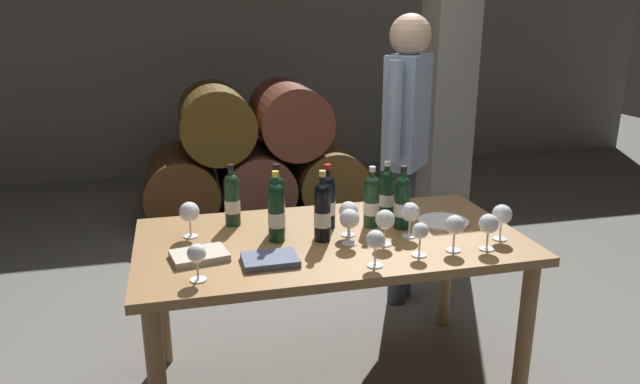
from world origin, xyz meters
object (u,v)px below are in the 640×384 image
at_px(wine_glass_10, 376,241).
at_px(leather_ledger, 199,256).
at_px(wine_bottle_7, 386,193).
at_px(wine_glass_9, 455,226).
at_px(wine_bottle_4, 372,201).
at_px(wine_bottle_6, 276,211).
at_px(serving_plate, 443,222).
at_px(wine_glass_3, 410,213).
at_px(dining_table, 331,256).
at_px(wine_glass_2, 349,212).
at_px(wine_glass_7, 189,213).
at_px(wine_bottle_3, 277,204).
at_px(wine_glass_4, 502,215).
at_px(wine_glass_0, 349,220).
at_px(wine_glass_6, 489,225).
at_px(wine_glass_8, 385,220).
at_px(wine_bottle_5, 322,211).
at_px(wine_glass_5, 197,255).
at_px(wine_glass_1, 420,232).
at_px(wine_bottle_1, 232,199).
at_px(sommelier_presenting, 406,135).
at_px(wine_bottle_2, 328,200).
at_px(wine_bottle_0, 402,202).

relative_size(wine_glass_10, leather_ledger, 0.68).
height_order(wine_bottle_7, wine_glass_9, wine_bottle_7).
relative_size(wine_bottle_4, wine_bottle_6, 0.91).
bearing_deg(serving_plate, wine_glass_3, -151.29).
distance_m(dining_table, serving_plate, 0.57).
bearing_deg(serving_plate, wine_glass_2, -174.50).
bearing_deg(wine_glass_7, leather_ledger, -84.42).
distance_m(wine_bottle_3, wine_bottle_7, 0.56).
distance_m(wine_glass_4, wine_glass_10, 0.64).
xyz_separation_m(wine_glass_0, wine_glass_6, (0.55, -0.20, -0.00)).
relative_size(wine_glass_2, wine_glass_8, 1.01).
height_order(wine_glass_10, serving_plate, wine_glass_10).
relative_size(dining_table, serving_plate, 7.08).
distance_m(wine_bottle_5, leather_ledger, 0.55).
bearing_deg(wine_glass_5, wine_bottle_6, 42.39).
xyz_separation_m(wine_glass_9, wine_glass_10, (-0.37, -0.07, -0.00)).
bearing_deg(wine_glass_6, wine_glass_2, 150.66).
bearing_deg(wine_glass_1, wine_glass_9, 4.79).
distance_m(dining_table, wine_bottle_4, 0.32).
bearing_deg(wine_bottle_6, wine_glass_5, -137.61).
relative_size(wine_bottle_1, leather_ledger, 1.33).
relative_size(wine_glass_4, wine_glass_9, 1.02).
relative_size(wine_bottle_7, sommelier_presenting, 0.16).
bearing_deg(wine_bottle_4, wine_bottle_1, 164.25).
bearing_deg(wine_bottle_2, wine_bottle_5, -112.21).
bearing_deg(wine_glass_0, sommelier_presenting, 55.20).
relative_size(wine_bottle_1, wine_glass_2, 1.84).
relative_size(wine_glass_3, wine_glass_6, 1.01).
distance_m(wine_bottle_7, wine_glass_10, 0.59).
bearing_deg(leather_ledger, wine_bottle_1, 54.08).
bearing_deg(wine_glass_4, wine_bottle_5, 166.95).
bearing_deg(wine_bottle_3, wine_glass_6, -26.70).
bearing_deg(wine_bottle_6, wine_bottle_0, 1.69).
distance_m(wine_bottle_2, wine_glass_8, 0.33).
bearing_deg(wine_bottle_7, wine_bottle_2, -166.92).
bearing_deg(dining_table, wine_bottle_1, 146.99).
bearing_deg(wine_bottle_0, wine_glass_7, 172.82).
xyz_separation_m(wine_bottle_4, wine_glass_3, (0.12, -0.17, -0.01)).
bearing_deg(wine_bottle_2, wine_glass_10, -81.37).
height_order(wine_glass_8, leather_ledger, wine_glass_8).
xyz_separation_m(wine_bottle_4, wine_glass_8, (-0.02, -0.23, -0.01)).
distance_m(wine_glass_8, leather_ledger, 0.79).
height_order(wine_glass_3, wine_glass_5, wine_glass_3).
distance_m(wine_bottle_5, wine_glass_2, 0.13).
bearing_deg(wine_bottle_5, dining_table, 32.74).
bearing_deg(dining_table, wine_glass_0, -60.94).
bearing_deg(wine_bottle_6, wine_bottle_4, 9.11).
xyz_separation_m(wine_bottle_1, wine_glass_10, (0.49, -0.61, -0.02)).
bearing_deg(dining_table, wine_glass_5, -152.55).
xyz_separation_m(wine_bottle_0, leather_ledger, (-0.93, -0.14, -0.11)).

